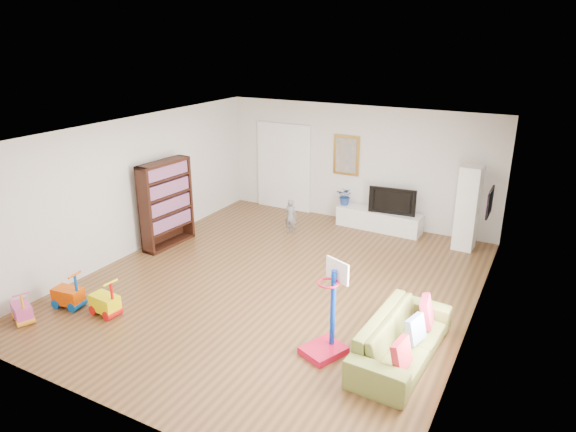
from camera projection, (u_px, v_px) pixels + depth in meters
The scene contains 25 objects.
floor at pixel (277, 283), 9.12m from camera, with size 6.50×7.50×0.00m, color brown.
ceiling at pixel (276, 132), 8.21m from camera, with size 6.50×7.50×0.00m, color white.
wall_back at pixel (357, 165), 11.78m from camera, with size 6.50×0.00×2.70m, color silver.
wall_front at pixel (107, 312), 5.56m from camera, with size 6.50×0.00×2.70m, color silver.
wall_left at pixel (133, 186), 10.11m from camera, with size 0.00×7.50×2.70m, color white.
wall_right at pixel (478, 248), 7.22m from camera, with size 0.00×7.50×2.70m, color silver.
navy_accent at pixel (495, 189), 8.22m from camera, with size 0.01×3.20×1.70m, color black.
olive_wainscot at pixel (484, 265), 8.68m from camera, with size 0.01×3.20×1.00m, color brown.
doorway at pixel (284, 168), 12.69m from camera, with size 1.45×0.06×2.10m, color white.
painting_back at pixel (346, 155), 11.79m from camera, with size 0.62×0.06×0.92m, color gold.
artwork_right at pixel (490, 202), 8.52m from camera, with size 0.04×0.56×0.46m, color #7F3F8C.
media_console at pixel (379, 220), 11.57m from camera, with size 1.91×0.48×0.45m, color silver.
tall_cabinet at pixel (468, 208), 10.33m from camera, with size 0.41×0.41×1.74m, color white.
bookshelf at pixel (166, 204), 10.50m from camera, with size 0.32×1.23×1.80m, color black.
sofa at pixel (402, 338), 6.95m from camera, with size 2.07×0.81×0.60m, color olive.
basketball_hoop at pixel (325, 310), 6.90m from camera, with size 0.47×0.57×1.37m, color red.
ride_on_yellow at pixel (104, 297), 8.03m from camera, with size 0.46×0.29×0.62m, color #FFF500.
ride_on_orange at pixel (67, 290), 8.24m from camera, with size 0.47×0.29×0.62m, color #D74900.
ride_on_pink at pixel (21, 305), 7.84m from camera, with size 0.41×0.25×0.55m, color #CB438B.
child at pixel (291, 216), 11.30m from camera, with size 0.29×0.19×0.79m, color slate.
tv at pixel (393, 200), 11.26m from camera, with size 1.03×0.14×0.60m, color black.
vase_plant at pixel (346, 196), 11.81m from camera, with size 0.38×0.33×0.43m, color navy.
pillow_left at pixel (402, 354), 6.31m from camera, with size 0.10×0.36×0.36m, color red.
pillow_center at pixel (416, 329), 6.85m from camera, with size 0.09×0.35×0.35m, color silver.
pillow_right at pixel (427, 311), 7.27m from camera, with size 0.11×0.40×0.40m, color #B02645.
Camera 1 is at (4.04, -7.12, 4.21)m, focal length 32.00 mm.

